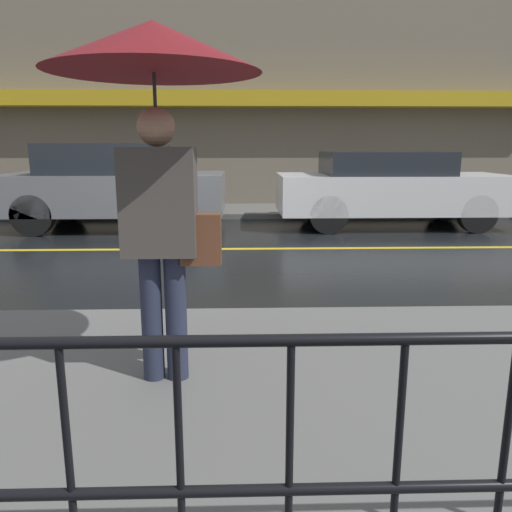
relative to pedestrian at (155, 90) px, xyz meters
The scene contains 8 objects.
ground_plane 4.85m from the pedestrian, 94.69° to the left, with size 80.00×80.00×0.00m, color black.
sidewalk_near 1.82m from the pedestrian, 146.70° to the right, with size 28.00×3.16×0.11m.
sidewalk_far 8.80m from the pedestrian, 92.44° to the left, with size 28.00×2.00×0.11m.
lane_marking 4.84m from the pedestrian, 94.69° to the left, with size 25.20×0.12×0.01m.
building_storefront 9.76m from the pedestrian, 92.16° to the left, with size 28.00×0.85×4.91m.
pedestrian is the anchor object (origin of this frame).
car_grey 6.91m from the pedestrian, 106.16° to the left, with size 4.00×1.94×1.56m.
car_white 7.43m from the pedestrian, 63.33° to the left, with size 4.29×1.75×1.41m.
Camera 1 is at (0.83, -7.36, 1.51)m, focal length 35.00 mm.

